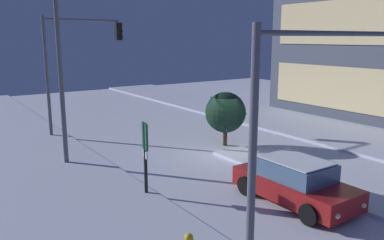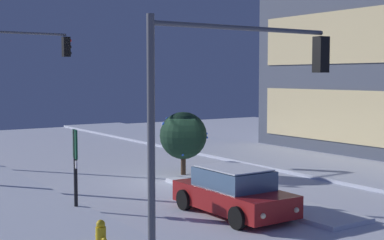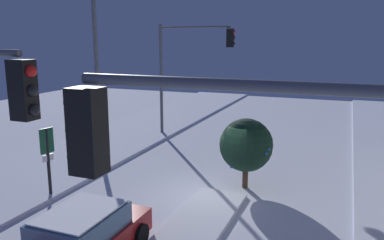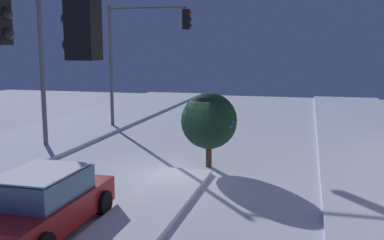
{
  "view_description": "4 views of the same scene",
  "coord_description": "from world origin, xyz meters",
  "px_view_note": "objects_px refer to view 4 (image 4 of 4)",
  "views": [
    {
      "loc": [
        14.03,
        -11.28,
        5.42
      ],
      "look_at": [
        -0.94,
        -1.09,
        1.62
      ],
      "focal_mm": 36.67,
      "sensor_mm": 36.0,
      "label": 1
    },
    {
      "loc": [
        19.33,
        -12.1,
        4.33
      ],
      "look_at": [
        -0.1,
        0.86,
        2.48
      ],
      "focal_mm": 52.39,
      "sensor_mm": 36.0,
      "label": 2
    },
    {
      "loc": [
        13.22,
        4.56,
        5.75
      ],
      "look_at": [
        -0.52,
        -0.94,
        2.67
      ],
      "focal_mm": 36.66,
      "sensor_mm": 36.0,
      "label": 3
    },
    {
      "loc": [
        14.74,
        4.56,
        4.38
      ],
      "look_at": [
        1.23,
        1.04,
        2.12
      ],
      "focal_mm": 42.06,
      "sensor_mm": 36.0,
      "label": 4
    }
  ],
  "objects_px": {
    "traffic_light_corner_far_right": "(269,98)",
    "traffic_light_corner_near_left": "(141,43)",
    "car_near": "(42,203)",
    "street_lamp_arched": "(54,27)",
    "decorated_tree_median": "(209,121)"
  },
  "relations": [
    {
      "from": "traffic_light_corner_near_left",
      "to": "traffic_light_corner_far_right",
      "type": "bearing_deg",
      "value": -64.8
    },
    {
      "from": "car_near",
      "to": "decorated_tree_median",
      "type": "relative_size",
      "value": 1.57
    },
    {
      "from": "traffic_light_corner_far_right",
      "to": "traffic_light_corner_near_left",
      "type": "bearing_deg",
      "value": -64.8
    },
    {
      "from": "car_near",
      "to": "traffic_light_corner_near_left",
      "type": "distance_m",
      "value": 14.36
    },
    {
      "from": "decorated_tree_median",
      "to": "traffic_light_corner_far_right",
      "type": "bearing_deg",
      "value": 15.82
    },
    {
      "from": "street_lamp_arched",
      "to": "car_near",
      "type": "bearing_deg",
      "value": -60.77
    },
    {
      "from": "car_near",
      "to": "traffic_light_corner_far_right",
      "type": "distance_m",
      "value": 7.51
    },
    {
      "from": "traffic_light_corner_near_left",
      "to": "street_lamp_arched",
      "type": "bearing_deg",
      "value": -108.9
    },
    {
      "from": "traffic_light_corner_near_left",
      "to": "decorated_tree_median",
      "type": "distance_m",
      "value": 8.96
    },
    {
      "from": "car_near",
      "to": "street_lamp_arched",
      "type": "relative_size",
      "value": 0.53
    },
    {
      "from": "traffic_light_corner_far_right",
      "to": "street_lamp_arched",
      "type": "relative_size",
      "value": 0.68
    },
    {
      "from": "traffic_light_corner_near_left",
      "to": "car_near",
      "type": "bearing_deg",
      "value": -79.08
    },
    {
      "from": "traffic_light_corner_near_left",
      "to": "decorated_tree_median",
      "type": "height_order",
      "value": "traffic_light_corner_near_left"
    },
    {
      "from": "traffic_light_corner_far_right",
      "to": "decorated_tree_median",
      "type": "distance_m",
      "value": 11.38
    },
    {
      "from": "car_near",
      "to": "street_lamp_arched",
      "type": "bearing_deg",
      "value": -151.45
    }
  ]
}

